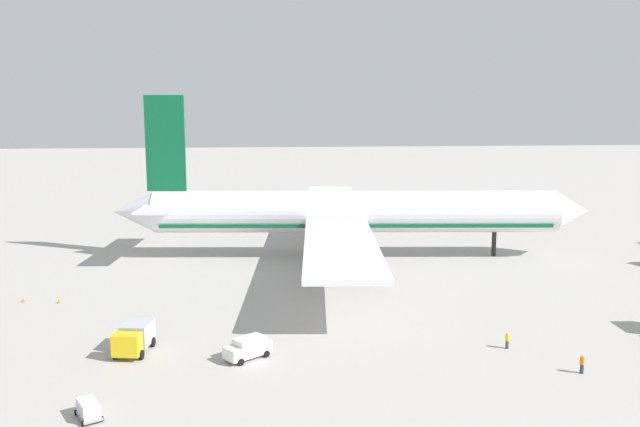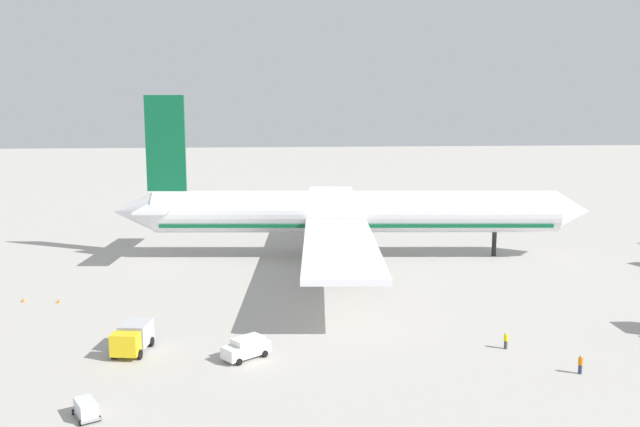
{
  "view_description": "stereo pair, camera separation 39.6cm",
  "coord_description": "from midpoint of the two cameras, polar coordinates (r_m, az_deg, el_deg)",
  "views": [
    {
      "loc": [
        -16.01,
        -99.3,
        22.74
      ],
      "look_at": [
        -5.62,
        -0.82,
        6.97
      ],
      "focal_mm": 36.86,
      "sensor_mm": 36.0,
      "label": 1
    },
    {
      "loc": [
        -15.62,
        -99.34,
        22.74
      ],
      "look_at": [
        -5.62,
        -0.82,
        6.97
      ],
      "focal_mm": 36.86,
      "sensor_mm": 36.0,
      "label": 2
    }
  ],
  "objects": [
    {
      "name": "service_truck_1",
      "position": [
        65.43,
        -16.0,
        -10.29
      ],
      "size": [
        3.46,
        5.59,
        2.58
      ],
      "color": "yellow",
      "rests_on": "ground"
    },
    {
      "name": "baggage_cart_2",
      "position": [
        53.73,
        -19.67,
        -15.67
      ],
      "size": [
        2.52,
        3.32,
        1.35
      ],
      "color": "gray",
      "rests_on": "ground"
    },
    {
      "name": "ground_worker_0",
      "position": [
        66.52,
        15.78,
        -10.55
      ],
      "size": [
        0.56,
        0.56,
        1.61
      ],
      "color": "#3F3F47",
      "rests_on": "ground"
    },
    {
      "name": "traffic_cone_1",
      "position": [
        145.17,
        -3.69,
        0.13
      ],
      "size": [
        0.36,
        0.36,
        0.55
      ],
      "primitive_type": "cone",
      "color": "orange",
      "rests_on": "ground"
    },
    {
      "name": "traffic_cone_3",
      "position": [
        145.72,
        -13.56,
        -0.07
      ],
      "size": [
        0.36,
        0.36,
        0.55
      ],
      "primitive_type": "cone",
      "color": "orange",
      "rests_on": "ground"
    },
    {
      "name": "ground_worker_2",
      "position": [
        62.69,
        21.63,
        -12.05
      ],
      "size": [
        0.57,
        0.57,
        1.67
      ],
      "color": "navy",
      "rests_on": "ground"
    },
    {
      "name": "airliner",
      "position": [
        101.68,
        2.24,
        0.07
      ],
      "size": [
        74.01,
        77.99,
        24.84
      ],
      "color": "white",
      "rests_on": "ground"
    },
    {
      "name": "ground_plane",
      "position": [
        103.11,
        2.95,
        -3.7
      ],
      "size": [
        600.0,
        600.0,
        0.0
      ],
      "primitive_type": "plane",
      "color": "#ADA8A0"
    },
    {
      "name": "traffic_cone_2",
      "position": [
        86.44,
        -24.47,
        -6.85
      ],
      "size": [
        0.36,
        0.36,
        0.55
      ],
      "primitive_type": "cone",
      "color": "orange",
      "rests_on": "ground"
    },
    {
      "name": "service_van",
      "position": [
        62.02,
        -6.45,
        -11.49
      ],
      "size": [
        4.65,
        4.13,
        1.97
      ],
      "color": "white",
      "rests_on": "ground"
    },
    {
      "name": "traffic_cone_0",
      "position": [
        84.39,
        -21.86,
        -7.06
      ],
      "size": [
        0.36,
        0.36,
        0.55
      ],
      "primitive_type": "cone",
      "color": "orange",
      "rests_on": "ground"
    }
  ]
}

